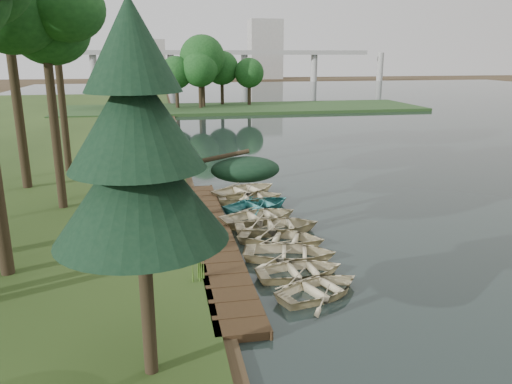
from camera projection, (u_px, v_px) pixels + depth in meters
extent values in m
plane|color=#3D2F1D|center=(250.00, 238.00, 21.40)|extent=(300.00, 300.00, 0.00)
cube|color=#362615|center=(213.00, 237.00, 21.07)|extent=(1.60, 16.00, 0.30)
cube|color=#25431D|center=(243.00, 108.00, 70.12)|extent=(50.00, 14.00, 0.45)
cylinder|color=black|center=(67.00, 92.00, 65.18)|extent=(0.50, 0.50, 4.80)
sphere|color=#19491A|center=(64.00, 63.00, 64.22)|extent=(5.60, 5.60, 5.60)
cylinder|color=black|center=(120.00, 91.00, 66.39)|extent=(0.50, 0.50, 4.80)
sphere|color=#19491A|center=(118.00, 63.00, 65.43)|extent=(5.60, 5.60, 5.60)
cylinder|color=black|center=(170.00, 90.00, 67.60)|extent=(0.50, 0.50, 4.80)
sphere|color=#19491A|center=(169.00, 63.00, 66.64)|extent=(5.60, 5.60, 5.60)
cylinder|color=black|center=(219.00, 90.00, 68.81)|extent=(0.50, 0.50, 4.80)
sphere|color=#19491A|center=(219.00, 63.00, 67.85)|extent=(5.60, 5.60, 5.60)
cylinder|color=black|center=(266.00, 89.00, 70.02)|extent=(0.50, 0.50, 4.80)
sphere|color=#19491A|center=(267.00, 63.00, 69.06)|extent=(5.60, 5.60, 5.60)
cylinder|color=black|center=(312.00, 88.00, 71.23)|extent=(0.50, 0.50, 4.80)
sphere|color=#19491A|center=(313.00, 62.00, 70.27)|extent=(5.60, 5.60, 5.60)
cylinder|color=black|center=(356.00, 88.00, 72.44)|extent=(0.50, 0.50, 4.80)
sphere|color=#19491A|center=(357.00, 62.00, 71.48)|extent=(5.60, 5.60, 5.60)
cube|color=#A5A5A0|center=(208.00, 52.00, 134.65)|extent=(90.00, 4.00, 1.20)
cylinder|color=#A5A5A0|center=(94.00, 68.00, 130.28)|extent=(1.80, 1.80, 8.00)
cylinder|color=#A5A5A0|center=(171.00, 68.00, 133.90)|extent=(1.80, 1.80, 8.00)
cylinder|color=#A5A5A0|center=(244.00, 68.00, 137.53)|extent=(1.80, 1.80, 8.00)
cylinder|color=#A5A5A0|center=(314.00, 67.00, 141.16)|extent=(1.80, 1.80, 8.00)
cylinder|color=#A5A5A0|center=(380.00, 67.00, 144.79)|extent=(1.80, 1.80, 8.00)
cube|color=#A5A5A0|center=(265.00, 49.00, 156.94)|extent=(10.00, 8.00, 18.00)
cube|color=#A5A5A0|center=(153.00, 59.00, 156.12)|extent=(8.00, 8.00, 12.00)
imported|color=beige|center=(321.00, 286.00, 16.09)|extent=(3.68, 3.19, 0.64)
imported|color=beige|center=(300.00, 268.00, 17.43)|extent=(3.29, 2.47, 0.65)
imported|color=beige|center=(290.00, 251.00, 18.86)|extent=(4.05, 3.34, 0.73)
imported|color=beige|center=(281.00, 236.00, 20.40)|extent=(4.28, 3.78, 0.73)
imported|color=beige|center=(277.00, 224.00, 21.81)|extent=(3.82, 2.78, 0.78)
imported|color=beige|center=(260.00, 215.00, 23.07)|extent=(4.24, 3.48, 0.76)
imported|color=teal|center=(258.00, 203.00, 24.87)|extent=(4.36, 3.84, 0.75)
imported|color=beige|center=(250.00, 196.00, 26.28)|extent=(3.51, 2.56, 0.71)
imported|color=beige|center=(245.00, 188.00, 27.51)|extent=(4.62, 4.08, 0.79)
imported|color=beige|center=(117.00, 185.00, 27.66)|extent=(3.79, 3.60, 0.64)
cylinder|color=black|center=(54.00, 117.00, 23.48)|extent=(0.42, 0.42, 8.86)
ellipsoid|color=#19491A|center=(43.00, 18.00, 22.29)|extent=(4.47, 4.47, 3.80)
cylinder|color=black|center=(13.00, 68.00, 26.60)|extent=(0.50, 0.50, 13.19)
cylinder|color=black|center=(61.00, 92.00, 31.04)|extent=(0.44, 0.44, 10.10)
ellipsoid|color=#19491A|center=(52.00, 5.00, 29.69)|extent=(4.77, 4.77, 4.05)
cylinder|color=black|center=(147.00, 297.00, 11.39)|extent=(0.32, 0.32, 3.93)
cone|color=black|center=(140.00, 182.00, 10.66)|extent=(3.80, 3.80, 2.60)
cone|color=black|center=(135.00, 115.00, 10.28)|extent=(2.90, 2.90, 2.25)
cone|color=black|center=(131.00, 43.00, 9.90)|extent=(2.00, 2.00, 1.90)
cone|color=#3F661E|center=(197.00, 267.00, 16.55)|extent=(0.60, 0.60, 0.96)
cone|color=#3F661E|center=(130.00, 239.00, 18.89)|extent=(0.60, 0.60, 1.09)
cone|color=#3F661E|center=(109.00, 211.00, 22.45)|extent=(0.60, 0.60, 0.97)
cone|color=#3F661E|center=(183.00, 192.00, 25.67)|extent=(0.60, 0.60, 0.86)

